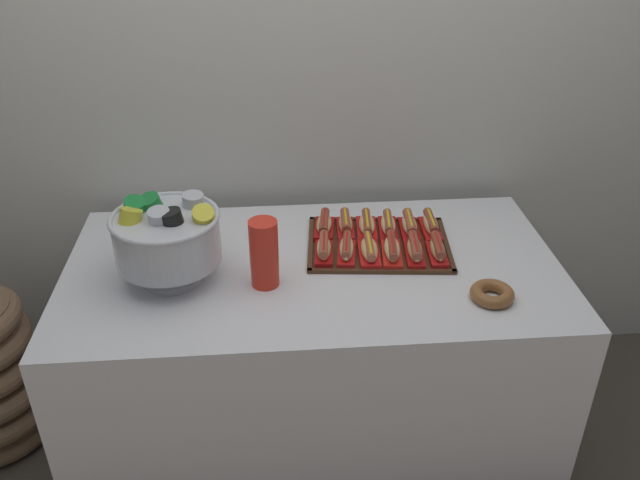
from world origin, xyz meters
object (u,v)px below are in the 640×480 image
hot_dog_5 (437,249)px  hot_dog_6 (324,225)px  punch_bowl (167,235)px  hot_dog_4 (415,249)px  hot_dog_8 (367,225)px  hot_dog_10 (409,225)px  hot_dog_11 (431,225)px  hot_dog_0 (324,249)px  hot_dog_2 (369,250)px  hot_dog_9 (388,225)px  donut (492,294)px  buffet_table (314,352)px  cup_stack (264,253)px  hot_dog_1 (347,249)px  hot_dog_3 (392,249)px  serving_tray (378,245)px  hot_dog_7 (345,224)px

hot_dog_5 → hot_dog_6: size_ratio=0.96×
punch_bowl → hot_dog_4: bearing=3.7°
hot_dog_5 → hot_dog_8: hot_dog_5 is taller
hot_dog_10 → hot_dog_11: size_ratio=0.95×
hot_dog_0 → punch_bowl: 0.51m
hot_dog_2 → hot_dog_6: hot_dog_6 is taller
hot_dog_6 → punch_bowl: size_ratio=0.49×
hot_dog_6 → hot_dog_9: (0.22, -0.02, -0.00)m
hot_dog_11 → donut: bearing=-76.5°
hot_dog_9 → buffet_table: bearing=-147.0°
hot_dog_5 → punch_bowl: 0.87m
hot_dog_10 → hot_dog_0: bearing=-156.5°
cup_stack → hot_dog_1: bearing=25.5°
hot_dog_3 → hot_dog_11: bearing=42.4°
hot_dog_4 → hot_dog_6: size_ratio=1.07×
hot_dog_1 → hot_dog_4: size_ratio=0.96×
hot_dog_1 → hot_dog_4: 0.23m
hot_dog_3 → hot_dog_8: bearing=109.1°
serving_tray → hot_dog_10: (0.12, 0.07, 0.03)m
donut → hot_dog_0: bearing=150.6°
buffet_table → hot_dog_7: 0.47m
hot_dog_2 → hot_dog_6: (-0.13, 0.18, 0.00)m
hot_dog_4 → hot_dog_9: (-0.06, 0.17, -0.00)m
punch_bowl → cup_stack: punch_bowl is taller
serving_tray → hot_dog_0: 0.21m
hot_dog_7 → donut: size_ratio=1.19×
hot_dog_2 → donut: (0.34, -0.26, -0.01)m
hot_dog_8 → punch_bowl: 0.70m
hot_dog_0 → hot_dog_7: bearing=60.2°
hot_dog_2 → cup_stack: bearing=-160.5°
buffet_table → hot_dog_7: (0.13, 0.19, 0.41)m
hot_dog_5 → hot_dog_8: size_ratio=0.91×
hot_dog_9 → cup_stack: 0.52m
serving_tray → punch_bowl: size_ratio=1.53×
hot_dog_11 → serving_tray: bearing=-161.6°
hot_dog_2 → hot_dog_3: hot_dog_3 is taller
hot_dog_1 → hot_dog_11: bearing=23.5°
buffet_table → hot_dog_5: bearing=0.2°
hot_dog_3 → hot_dog_6: 0.28m
hot_dog_5 → hot_dog_8: bearing=138.4°
punch_bowl → donut: punch_bowl is taller
hot_dog_0 → hot_dog_9: size_ratio=0.91×
hot_dog_0 → hot_dog_6: (0.02, 0.16, -0.00)m
hot_dog_4 → buffet_table: bearing=-178.6°
hot_dog_9 → donut: 0.48m
hot_dog_2 → hot_dog_8: bearing=84.7°
serving_tray → hot_dog_5: 0.21m
hot_dog_0 → hot_dog_10: bearing=23.5°
hot_dog_2 → hot_dog_11: (0.24, 0.14, 0.00)m
buffet_table → hot_dog_5: size_ratio=10.34×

